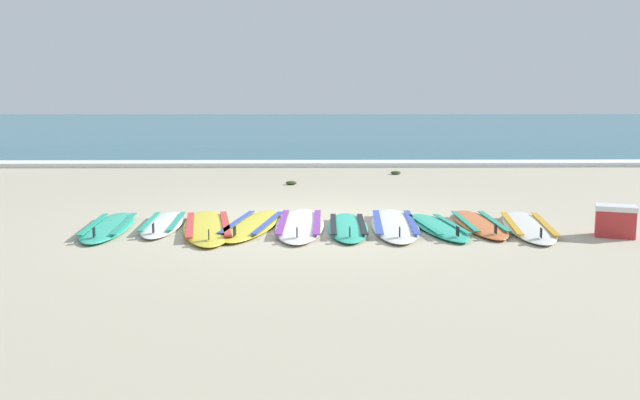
% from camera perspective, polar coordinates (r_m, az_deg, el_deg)
% --- Properties ---
extents(ground_plane, '(80.00, 80.00, 0.00)m').
position_cam_1_polar(ground_plane, '(8.89, -1.01, -1.95)').
color(ground_plane, '#B7AD93').
extents(sea, '(80.00, 60.00, 0.10)m').
position_cam_1_polar(sea, '(46.14, -0.95, 6.55)').
color(sea, '#23667A').
rests_on(sea, ground).
extents(wave_foam_strip, '(80.00, 0.90, 0.11)m').
position_cam_1_polar(wave_foam_strip, '(16.64, -0.98, 3.12)').
color(wave_foam_strip, white).
rests_on(wave_foam_strip, ground).
extents(surfboard_0, '(0.72, 2.16, 0.18)m').
position_cam_1_polar(surfboard_0, '(8.84, -17.59, -2.18)').
color(surfboard_0, '#2DB793').
rests_on(surfboard_0, ground).
extents(surfboard_1, '(0.59, 1.94, 0.18)m').
position_cam_1_polar(surfboard_1, '(8.84, -13.25, -2.00)').
color(surfboard_1, white).
rests_on(surfboard_1, ground).
extents(surfboard_2, '(1.00, 2.53, 0.18)m').
position_cam_1_polar(surfboard_2, '(8.54, -9.56, -2.26)').
color(surfboard_2, yellow).
rests_on(surfboard_2, ground).
extents(surfboard_3, '(0.91, 2.32, 0.18)m').
position_cam_1_polar(surfboard_3, '(8.59, -5.76, -2.12)').
color(surfboard_3, yellow).
rests_on(surfboard_3, ground).
extents(surfboard_4, '(0.67, 2.48, 0.18)m').
position_cam_1_polar(surfboard_4, '(8.57, -1.73, -2.10)').
color(surfboard_4, white).
rests_on(surfboard_4, ground).
extents(surfboard_5, '(0.56, 2.03, 0.18)m').
position_cam_1_polar(surfboard_5, '(8.43, 2.39, -2.29)').
color(surfboard_5, '#2DB793').
rests_on(surfboard_5, ground).
extents(surfboard_6, '(0.76, 2.44, 0.18)m').
position_cam_1_polar(surfboard_6, '(8.62, 6.40, -2.09)').
color(surfboard_6, silver).
rests_on(surfboard_6, ground).
extents(surfboard_7, '(0.69, 1.96, 0.18)m').
position_cam_1_polar(surfboard_7, '(8.54, 10.04, -2.26)').
color(surfboard_7, '#2DB793').
rests_on(surfboard_7, ground).
extents(surfboard_8, '(0.55, 2.08, 0.18)m').
position_cam_1_polar(surfboard_8, '(8.87, 13.44, -1.98)').
color(surfboard_8, orange).
rests_on(surfboard_8, ground).
extents(surfboard_9, '(0.92, 2.34, 0.18)m').
position_cam_1_polar(surfboard_9, '(8.85, 17.35, -2.15)').
color(surfboard_9, silver).
rests_on(surfboard_9, ground).
extents(cooler_box, '(0.54, 0.46, 0.38)m').
position_cam_1_polar(cooler_box, '(8.70, 23.94, -1.64)').
color(cooler_box, red).
rests_on(cooler_box, ground).
extents(seaweed_clump_near_shoreline, '(0.23, 0.18, 0.08)m').
position_cam_1_polar(seaweed_clump_near_shoreline, '(14.80, 6.49, 2.34)').
color(seaweed_clump_near_shoreline, '#384723').
rests_on(seaweed_clump_near_shoreline, ground).
extents(seaweed_clump_mid_sand, '(0.21, 0.17, 0.07)m').
position_cam_1_polar(seaweed_clump_mid_sand, '(12.91, -2.48, 1.48)').
color(seaweed_clump_mid_sand, '#384723').
rests_on(seaweed_clump_mid_sand, ground).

